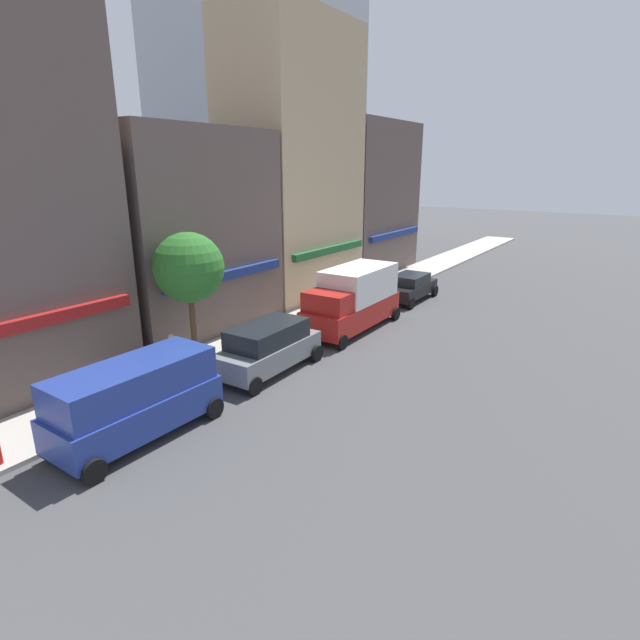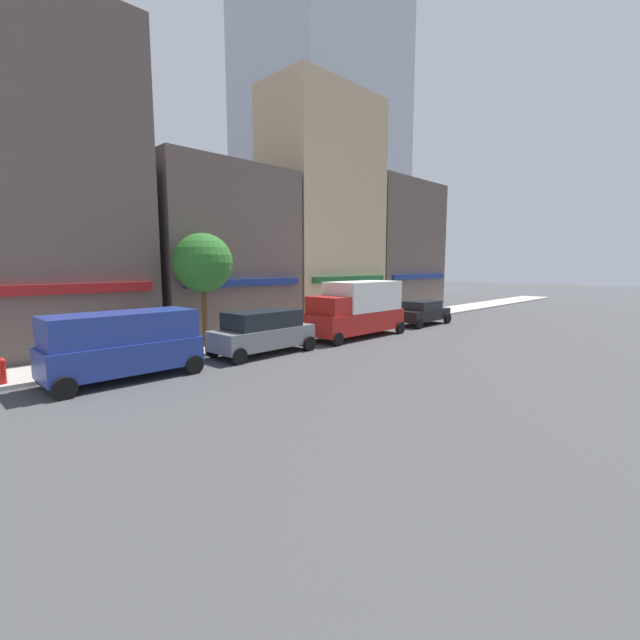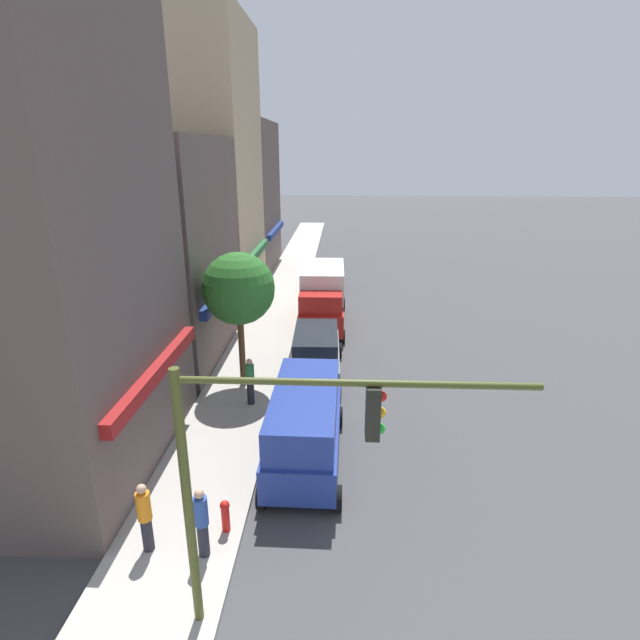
% 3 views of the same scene
% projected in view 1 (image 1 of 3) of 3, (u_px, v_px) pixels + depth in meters
% --- Properties ---
extents(storefront_row, '(34.12, 5.30, 15.77)m').
position_uv_depth(storefront_row, '(247.00, 189.00, 26.67)').
color(storefront_row, brown).
rests_on(storefront_row, ground_plane).
extents(van_blue, '(5.03, 2.22, 2.34)m').
position_uv_depth(van_blue, '(135.00, 398.00, 14.54)').
color(van_blue, navy).
rests_on(van_blue, ground_plane).
extents(suv_grey, '(4.75, 2.12, 1.94)m').
position_uv_depth(suv_grey, '(268.00, 347.00, 19.39)').
color(suv_grey, slate).
rests_on(suv_grey, ground_plane).
extents(box_truck_red, '(6.23, 2.42, 3.04)m').
position_uv_depth(box_truck_red, '(353.00, 298.00, 24.37)').
color(box_truck_red, '#B21E19').
rests_on(box_truck_red, ground_plane).
extents(sedan_black, '(4.42, 2.02, 1.59)m').
position_uv_depth(sedan_black, '(410.00, 287.00, 29.94)').
color(sedan_black, black).
rests_on(sedan_black, ground_plane).
extents(pedestrian_green_top, '(0.32, 0.32, 1.77)m').
position_uv_depth(pedestrian_green_top, '(173.00, 356.00, 18.35)').
color(pedestrian_green_top, '#23232D').
rests_on(pedestrian_green_top, sidewalk_left).
extents(street_tree, '(2.71, 2.71, 5.25)m').
position_uv_depth(street_tree, '(189.00, 268.00, 19.05)').
color(street_tree, brown).
rests_on(street_tree, sidewalk_left).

